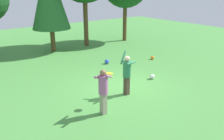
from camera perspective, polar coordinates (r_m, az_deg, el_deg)
ground_plane at (r=11.22m, az=2.66°, el=-4.12°), size 40.00×40.00×0.00m
person_thrower at (r=10.14m, az=3.57°, el=-0.44°), size 0.60×0.59×1.91m
person_catcher at (r=8.57m, az=-2.11°, el=-4.31°), size 0.75×0.73×1.72m
frisbee at (r=9.13m, az=-0.57°, el=-0.85°), size 0.34×0.34×0.06m
ball_blue at (r=14.54m, az=-1.24°, el=2.03°), size 0.28×0.28×0.28m
ball_white at (r=12.31m, az=9.57°, el=-1.56°), size 0.25×0.25×0.25m
ball_orange at (r=15.64m, az=9.60°, el=2.92°), size 0.23×0.23×0.23m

